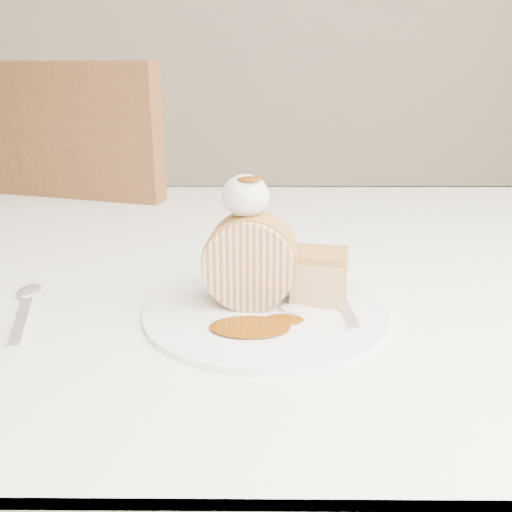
{
  "coord_description": "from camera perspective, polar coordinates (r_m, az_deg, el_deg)",
  "views": [
    {
      "loc": [
        0.04,
        -0.51,
        0.99
      ],
      "look_at": [
        0.03,
        0.03,
        0.81
      ],
      "focal_mm": 40.0,
      "sensor_mm": 36.0,
      "label": 1
    }
  ],
  "objects": [
    {
      "name": "caramel_pool",
      "position": [
        0.53,
        -0.62,
        -7.08
      ],
      "size": [
        0.08,
        0.06,
        0.0
      ],
      "primitive_type": null,
      "rotation": [
        0.0,
        0.0,
        -0.21
      ],
      "color": "#6C3404",
      "rests_on": "plate"
    },
    {
      "name": "fork",
      "position": [
        0.58,
        8.87,
        -5.03
      ],
      "size": [
        0.03,
        0.15,
        0.0
      ],
      "primitive_type": "cube",
      "rotation": [
        0.0,
        0.0,
        0.06
      ],
      "color": "silver",
      "rests_on": "plate"
    },
    {
      "name": "spoon",
      "position": [
        0.6,
        -22.42,
        -5.98
      ],
      "size": [
        0.06,
        0.14,
        0.0
      ],
      "primitive_type": "cube",
      "rotation": [
        0.0,
        0.0,
        0.27
      ],
      "color": "silver",
      "rests_on": "table"
    },
    {
      "name": "cake_chunk",
      "position": [
        0.59,
        6.35,
        -2.27
      ],
      "size": [
        0.06,
        0.06,
        0.05
      ],
      "primitive_type": "cube",
      "rotation": [
        0.0,
        0.0,
        -0.21
      ],
      "color": "#AB7A40",
      "rests_on": "plate"
    },
    {
      "name": "whipped_cream",
      "position": [
        0.56,
        -1.08,
        6.05
      ],
      "size": [
        0.05,
        0.05,
        0.04
      ],
      "primitive_type": "ellipsoid",
      "color": "white",
      "rests_on": "roulade_slice"
    },
    {
      "name": "roulade_slice",
      "position": [
        0.57,
        -0.58,
        -0.55
      ],
      "size": [
        0.09,
        0.06,
        0.09
      ],
      "primitive_type": "cylinder",
      "rotation": [
        1.57,
        0.0,
        -0.1
      ],
      "color": "beige",
      "rests_on": "plate"
    },
    {
      "name": "table",
      "position": [
        0.78,
        -2.35,
        -6.21
      ],
      "size": [
        1.4,
        0.9,
        0.75
      ],
      "color": "white",
      "rests_on": "ground"
    },
    {
      "name": "chair_far",
      "position": [
        1.31,
        -15.95,
        -0.85
      ],
      "size": [
        0.58,
        0.58,
        0.99
      ],
      "rotation": [
        0.0,
        0.0,
        2.85
      ],
      "color": "brown",
      "rests_on": "ground"
    },
    {
      "name": "plate",
      "position": [
        0.57,
        1.0,
        -5.58
      ],
      "size": [
        0.29,
        0.29,
        0.01
      ],
      "primitive_type": "cylinder",
      "rotation": [
        0.0,
        0.0,
        -0.21
      ],
      "color": "white",
      "rests_on": "table"
    },
    {
      "name": "caramel_drizzle",
      "position": [
        0.54,
        -0.65,
        8.23
      ],
      "size": [
        0.02,
        0.02,
        0.01
      ],
      "primitive_type": "ellipsoid",
      "color": "#6C3404",
      "rests_on": "whipped_cream"
    }
  ]
}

